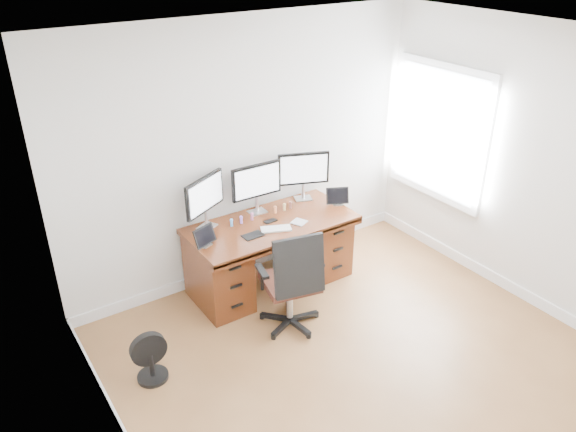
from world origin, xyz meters
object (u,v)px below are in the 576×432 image
floor_fan (150,358)px  monitor_center (257,183)px  keyboard (276,229)px  office_chair (292,297)px  desk (270,251)px

floor_fan → monitor_center: monitor_center is taller
keyboard → office_chair: bearing=-84.8°
keyboard → monitor_center: bearing=108.0°
desk → keyboard: bearing=-102.8°
office_chair → floor_fan: bearing=-170.9°
floor_fan → keyboard: keyboard is taller
office_chair → keyboard: office_chair is taller
office_chair → keyboard: 0.70m
office_chair → monitor_center: monitor_center is taller
keyboard → floor_fan: bearing=-139.8°
office_chair → floor_fan: 1.36m
desk → floor_fan: desk is taller
desk → floor_fan: 1.71m
floor_fan → monitor_center: 2.00m
desk → floor_fan: (-1.58, -0.64, -0.18)m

